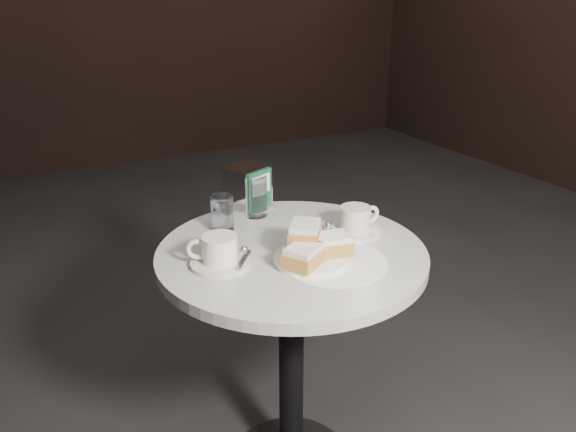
% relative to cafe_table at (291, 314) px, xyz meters
% --- Properties ---
extents(cafe_table, '(0.70, 0.70, 0.74)m').
position_rel_cafe_table_xyz_m(cafe_table, '(0.00, 0.00, 0.00)').
color(cafe_table, black).
rests_on(cafe_table, ground).
extents(sugar_spill, '(0.28, 0.28, 0.00)m').
position_rel_cafe_table_xyz_m(sugar_spill, '(0.06, -0.11, 0.20)').
color(sugar_spill, white).
rests_on(sugar_spill, cafe_table).
extents(beignet_plate, '(0.22, 0.22, 0.09)m').
position_rel_cafe_table_xyz_m(beignet_plate, '(0.01, -0.09, 0.23)').
color(beignet_plate, white).
rests_on(beignet_plate, cafe_table).
extents(coffee_cup_left, '(0.20, 0.20, 0.08)m').
position_rel_cafe_table_xyz_m(coffee_cup_left, '(-0.20, 0.00, 0.23)').
color(coffee_cup_left, beige).
rests_on(coffee_cup_left, cafe_table).
extents(coffee_cup_right, '(0.16, 0.15, 0.08)m').
position_rel_cafe_table_xyz_m(coffee_cup_right, '(0.21, 0.01, 0.23)').
color(coffee_cup_right, silver).
rests_on(coffee_cup_right, cafe_table).
extents(water_glass_left, '(0.07, 0.07, 0.10)m').
position_rel_cafe_table_xyz_m(water_glass_left, '(-0.11, 0.20, 0.25)').
color(water_glass_left, white).
rests_on(water_glass_left, cafe_table).
extents(water_glass_right, '(0.10, 0.10, 0.12)m').
position_rel_cafe_table_xyz_m(water_glass_right, '(0.01, 0.26, 0.26)').
color(water_glass_right, silver).
rests_on(water_glass_right, cafe_table).
extents(napkin_dispenser, '(0.15, 0.14, 0.14)m').
position_rel_cafe_table_xyz_m(napkin_dispenser, '(0.01, 0.30, 0.27)').
color(napkin_dispenser, white).
rests_on(napkin_dispenser, cafe_table).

